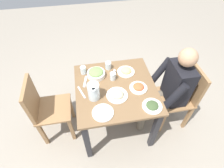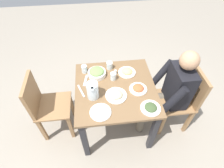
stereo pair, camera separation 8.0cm
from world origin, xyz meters
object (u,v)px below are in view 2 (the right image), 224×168
object	(u,v)px
plate_beans	(116,95)
chair_far	(45,104)
plate_rice_curry	(138,88)
salt_shaker	(115,72)
plate_yoghurt	(100,112)
plate_fries	(127,72)
chair_near	(183,98)
plate_dolmas	(151,108)
diner_near	(169,91)
dining_table	(115,95)
water_glass_far_left	(113,76)
water_glass_far_right	(84,69)
water_glass_near_left	(109,65)
water_pitcher	(93,90)
salad_bowl	(97,73)

from	to	relation	value
plate_beans	chair_far	bearing A→B (deg)	78.99
plate_rice_curry	salt_shaker	world-z (taller)	same
plate_yoghurt	plate_fries	distance (m)	0.63
chair_near	salt_shaker	xyz separation A→B (m)	(0.27, 0.79, 0.26)
plate_yoghurt	plate_dolmas	bearing A→B (deg)	-91.19
diner_near	chair_far	bearing A→B (deg)	86.38
dining_table	plate_dolmas	distance (m)	0.46
plate_yoghurt	water_glass_far_left	distance (m)	0.47
salt_shaker	chair_far	bearing A→B (deg)	101.79
water_glass_far_left	salt_shaker	xyz separation A→B (m)	(0.08, -0.04, -0.02)
plate_beans	water_glass_far_left	world-z (taller)	water_glass_far_left
diner_near	plate_beans	distance (m)	0.63
diner_near	water_glass_far_right	size ratio (longest dim) A/B	12.56
water_glass_near_left	water_glass_far_left	bearing A→B (deg)	-173.16
diner_near	water_glass_far_right	xyz separation A→B (m)	(0.34, 0.94, 0.13)
water_glass_near_left	plate_yoghurt	bearing A→B (deg)	166.03
dining_table	water_glass_far_right	xyz separation A→B (m)	(0.28, 0.33, 0.18)
dining_table	water_glass_near_left	world-z (taller)	water_glass_near_left
plate_fries	water_pitcher	bearing A→B (deg)	127.26
salad_bowl	diner_near	bearing A→B (deg)	-108.37
plate_yoghurt	plate_beans	world-z (taller)	plate_beans
water_pitcher	plate_fries	bearing A→B (deg)	-52.74
salad_bowl	plate_yoghurt	world-z (taller)	salad_bowl
plate_beans	salt_shaker	xyz separation A→B (m)	(0.33, -0.04, 0.01)
plate_fries	water_glass_far_right	world-z (taller)	water_glass_far_right
plate_dolmas	salt_shaker	bearing A→B (deg)	27.68
salad_bowl	water_glass_far_right	xyz separation A→B (m)	(0.07, 0.14, 0.01)
salad_bowl	plate_rice_curry	world-z (taller)	salad_bowl
plate_yoghurt	salt_shaker	xyz separation A→B (m)	(0.52, -0.21, 0.01)
plate_fries	water_glass_near_left	bearing A→B (deg)	62.15
plate_beans	water_glass_far_right	bearing A→B (deg)	38.50
diner_near	water_glass_far_right	bearing A→B (deg)	70.29
plate_yoghurt	water_glass_near_left	xyz separation A→B (m)	(0.62, -0.15, 0.03)
plate_dolmas	plate_fries	size ratio (longest dim) A/B	0.99
plate_beans	plate_fries	xyz separation A→B (m)	(0.33, -0.17, 0.00)
plate_rice_curry	plate_yoghurt	size ratio (longest dim) A/B	0.92
chair_near	plate_fries	world-z (taller)	chair_near
water_glass_near_left	water_pitcher	bearing A→B (deg)	152.60
dining_table	water_pitcher	distance (m)	0.35
water_glass_far_left	diner_near	bearing A→B (deg)	-106.33
dining_table	plate_dolmas	xyz separation A→B (m)	(-0.32, -0.31, 0.15)
water_pitcher	plate_yoghurt	bearing A→B (deg)	-163.98
water_pitcher	plate_beans	bearing A→B (deg)	-95.03
plate_dolmas	salad_bowl	bearing A→B (deg)	43.01
dining_table	diner_near	bearing A→B (deg)	-94.83
diner_near	water_glass_near_left	xyz separation A→B (m)	(0.37, 0.64, 0.13)
plate_rice_curry	salt_shaker	bearing A→B (deg)	37.83
plate_rice_curry	plate_yoghurt	xyz separation A→B (m)	(-0.25, 0.42, -0.00)
chair_far	water_glass_far_right	bearing A→B (deg)	-63.18
plate_fries	water_glass_far_right	size ratio (longest dim) A/B	2.12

